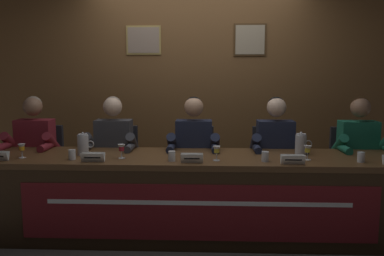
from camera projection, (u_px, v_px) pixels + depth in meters
name	position (u px, v px, depth m)	size (l,w,h in m)	color
ground_plane	(192.00, 233.00, 3.65)	(12.00, 12.00, 0.00)	#4C4742
wall_back_panelled	(197.00, 86.00, 4.82)	(5.56, 0.14, 2.60)	brown
conference_table	(192.00, 183.00, 3.46)	(4.36, 0.78, 0.73)	brown
chair_far_left	(42.00, 170.00, 4.22)	(0.44, 0.45, 0.90)	black
panelist_far_left	(32.00, 148.00, 3.99)	(0.51, 0.48, 1.23)	black
juice_glass_far_left	(22.00, 148.00, 3.45)	(0.06, 0.06, 0.12)	white
chair_left	(117.00, 171.00, 4.19)	(0.44, 0.45, 0.90)	black
panelist_left	(112.00, 149.00, 3.95)	(0.51, 0.48, 1.23)	black
nameplate_left	(93.00, 157.00, 3.29)	(0.20, 0.06, 0.08)	white
juice_glass_left	(122.00, 149.00, 3.42)	(0.06, 0.06, 0.12)	white
water_cup_left	(72.00, 155.00, 3.39)	(0.06, 0.06, 0.08)	silver
chair_center	(194.00, 172.00, 4.16)	(0.44, 0.45, 0.90)	black
panelist_center	(194.00, 149.00, 3.92)	(0.51, 0.48, 1.23)	black
nameplate_center	(192.00, 158.00, 3.26)	(0.18, 0.06, 0.08)	white
juice_glass_center	(217.00, 151.00, 3.34)	(0.06, 0.06, 0.12)	white
water_cup_center	(172.00, 157.00, 3.32)	(0.06, 0.06, 0.08)	silver
chair_right	(272.00, 172.00, 4.12)	(0.44, 0.45, 0.90)	black
panelist_right	(276.00, 150.00, 3.89)	(0.51, 0.48, 1.23)	black
nameplate_right	(293.00, 159.00, 3.21)	(0.19, 0.06, 0.08)	white
juice_glass_right	(308.00, 150.00, 3.36)	(0.06, 0.06, 0.12)	white
water_cup_right	(265.00, 157.00, 3.31)	(0.06, 0.06, 0.08)	silver
chair_far_right	(352.00, 173.00, 4.09)	(0.44, 0.45, 0.90)	black
panelist_far_right	(361.00, 150.00, 3.85)	(0.51, 0.48, 1.23)	black
water_cup_far_right	(361.00, 158.00, 3.29)	(0.06, 0.06, 0.08)	silver
water_pitcher_left_side	(83.00, 145.00, 3.57)	(0.15, 0.10, 0.21)	silver
water_pitcher_right_side	(301.00, 144.00, 3.59)	(0.15, 0.10, 0.21)	silver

